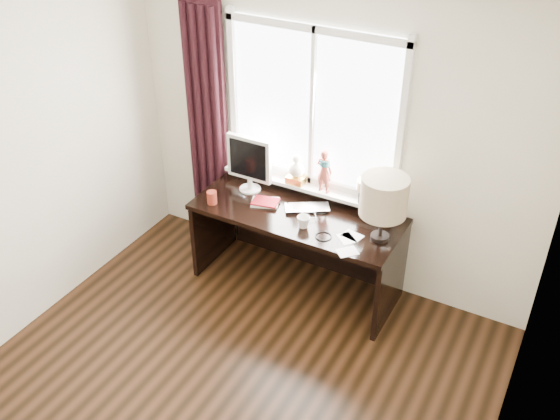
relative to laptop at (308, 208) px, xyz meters
The scene contains 16 objects.
ceiling 2.50m from the laptop, 88.48° to the right, with size 3.50×4.00×0.00m, color white.
wall_back 0.61m from the laptop, 81.38° to the left, with size 3.50×2.60×0.00m, color #BFB999.
wall_right 2.53m from the laptop, 43.49° to the right, with size 4.00×2.60×0.00m, color #BFB999.
laptop is the anchor object (origin of this frame).
mug 0.26m from the laptop, 70.66° to the right, with size 0.10×0.10×0.10m, color white.
red_cup 0.78m from the laptop, 158.28° to the right, with size 0.08×0.08×0.11m, color maroon.
window 0.60m from the laptop, 108.60° to the left, with size 1.52×0.22×1.40m.
curtain 1.16m from the laptop, 169.39° to the left, with size 0.38×0.09×2.25m.
desk 0.26m from the laptop, 156.30° to the left, with size 1.70×0.70×0.75m.
monitor 0.62m from the laptop, behind, with size 0.40×0.18×0.49m.
notebook_stack 0.35m from the laptop, 165.55° to the right, with size 0.26×0.23×0.03m.
brush_holder 0.54m from the laptop, 21.70° to the left, with size 0.09×0.09×0.25m.
icon_frame 0.63m from the laptop, 17.73° to the left, with size 0.10×0.02×0.13m.
table_lamp 0.75m from the laptop, ahead, with size 0.35×0.35×0.52m.
loose_papers 0.54m from the laptop, 28.31° to the right, with size 0.26×0.37×0.00m.
desk_cables 0.21m from the laptop, 33.45° to the right, with size 0.34×0.45×0.01m.
Camera 1 is at (1.79, -2.10, 3.47)m, focal length 40.00 mm.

